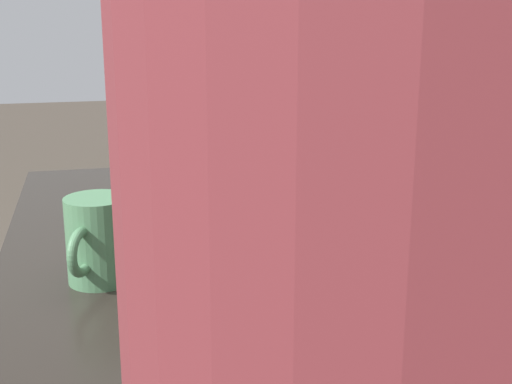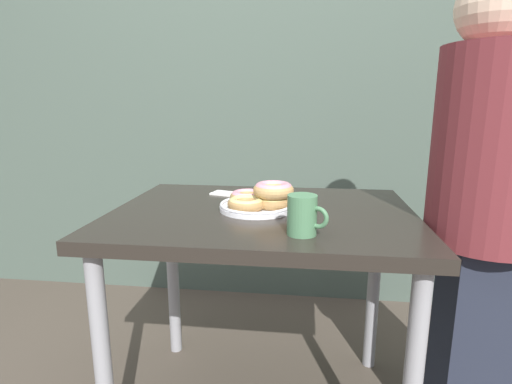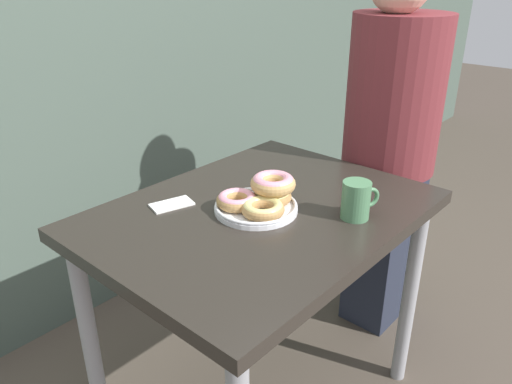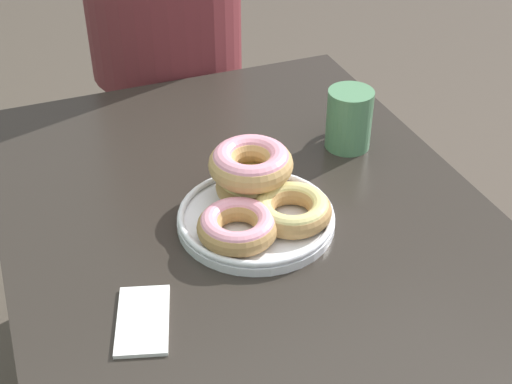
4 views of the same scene
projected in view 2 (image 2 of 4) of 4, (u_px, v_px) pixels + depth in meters
The scene contains 6 objects.
wall_back at pixel (282, 64), 2.09m from camera, with size 8.00×0.05×2.60m.
dining_table at pixel (263, 238), 1.33m from camera, with size 0.98×0.74×0.76m.
donut_plate at pixel (260, 199), 1.30m from camera, with size 0.26×0.25×0.09m.
coffee_mug at pixel (303, 215), 1.05m from camera, with size 0.11×0.08×0.11m.
person_figure at pixel (492, 212), 1.17m from camera, with size 0.36×0.34×1.45m.
napkin at pixel (227, 194), 1.53m from camera, with size 0.14×0.10×0.01m.
Camera 2 is at (0.14, -1.06, 1.10)m, focal length 28.00 mm.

